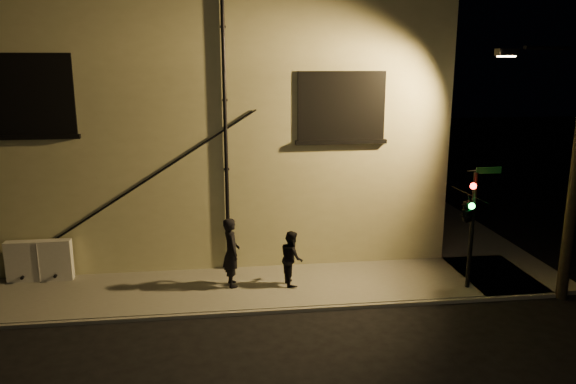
{
  "coord_description": "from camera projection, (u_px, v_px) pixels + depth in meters",
  "views": [
    {
      "loc": [
        -2.09,
        -13.24,
        6.37
      ],
      "look_at": [
        -0.14,
        1.8,
        2.73
      ],
      "focal_mm": 35.0,
      "sensor_mm": 36.0,
      "label": 1
    }
  ],
  "objects": [
    {
      "name": "ground",
      "position": [
        302.0,
        310.0,
        14.52
      ],
      "size": [
        90.0,
        90.0,
        0.0
      ],
      "primitive_type": "plane",
      "color": "black"
    },
    {
      "name": "sidewalk",
      "position": [
        318.0,
        250.0,
        18.89
      ],
      "size": [
        21.0,
        16.0,
        0.12
      ],
      "color": "#64645A",
      "rests_on": "ground"
    },
    {
      "name": "building",
      "position": [
        191.0,
        110.0,
        21.79
      ],
      "size": [
        16.2,
        12.23,
        8.8
      ],
      "color": "#C4C28C",
      "rests_on": "ground"
    },
    {
      "name": "utility_cabinet",
      "position": [
        39.0,
        261.0,
        16.05
      ],
      "size": [
        1.81,
        0.3,
        1.19
      ],
      "primitive_type": "cube",
      "color": "silver",
      "rests_on": "sidewalk"
    },
    {
      "name": "pedestrian_a",
      "position": [
        231.0,
        252.0,
        15.61
      ],
      "size": [
        0.58,
        0.78,
        1.96
      ],
      "primitive_type": "imported",
      "rotation": [
        0.0,
        0.0,
        1.73
      ],
      "color": "black",
      "rests_on": "sidewalk"
    },
    {
      "name": "pedestrian_b",
      "position": [
        292.0,
        258.0,
        15.75
      ],
      "size": [
        0.66,
        0.81,
        1.56
      ],
      "primitive_type": "imported",
      "rotation": [
        0.0,
        0.0,
        1.66
      ],
      "color": "black",
      "rests_on": "sidewalk"
    },
    {
      "name": "traffic_signal",
      "position": [
        468.0,
        209.0,
        15.05
      ],
      "size": [
        1.18,
        1.99,
        3.41
      ],
      "color": "black",
      "rests_on": "sidewalk"
    },
    {
      "name": "streetlamp_pole",
      "position": [
        572.0,
        161.0,
        14.46
      ],
      "size": [
        2.02,
        1.39,
        7.1
      ],
      "color": "black",
      "rests_on": "ground"
    }
  ]
}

